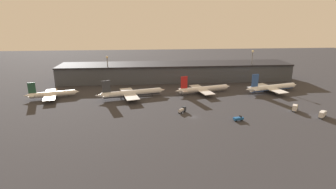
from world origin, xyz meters
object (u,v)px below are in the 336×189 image
airplane_2 (203,89)px  service_vehicle_1 (295,108)px  airplane_1 (131,93)px  service_vehicle_2 (182,110)px  airplane_3 (272,88)px  service_vehicle_3 (323,114)px  airplane_0 (52,94)px  service_vehicle_0 (238,118)px

airplane_2 → service_vehicle_1: size_ratio=6.92×
airplane_1 → service_vehicle_2: airplane_1 is taller
airplane_3 → service_vehicle_2: airplane_3 is taller
service_vehicle_3 → airplane_2: bearing=95.4°
airplane_3 → service_vehicle_3: bearing=-98.9°
airplane_1 → airplane_2: 50.46m
airplane_0 → service_vehicle_0: bearing=-38.0°
airplane_0 → airplane_1: (52.45, -3.54, 0.39)m
airplane_1 → service_vehicle_1: bearing=-33.6°
airplane_0 → service_vehicle_2: airplane_0 is taller
airplane_0 → airplane_1: airplane_1 is taller
airplane_0 → service_vehicle_3: (156.78, -47.29, -0.94)m
service_vehicle_2 → airplane_0: bearing=110.0°
airplane_1 → service_vehicle_1: airplane_1 is taller
airplane_1 → service_vehicle_0: airplane_1 is taller
airplane_2 → service_vehicle_0: bearing=-95.9°
airplane_0 → airplane_3: airplane_3 is taller
airplane_3 → airplane_1: bearing=168.9°
airplane_3 → airplane_2: bearing=164.0°
airplane_1 → service_vehicle_2: (30.01, -30.02, -1.70)m
airplane_1 → airplane_2: airplane_2 is taller
service_vehicle_1 → service_vehicle_2: size_ratio=1.15×
service_vehicle_0 → service_vehicle_2: (-27.59, 14.54, 0.38)m
airplane_1 → service_vehicle_1: size_ratio=7.54×
airplane_2 → airplane_3: 49.66m
service_vehicle_3 → service_vehicle_0: bearing=139.4°
airplane_0 → airplane_2: bearing=-12.4°
airplane_2 → airplane_3: (49.64, -1.46, 0.32)m
service_vehicle_1 → airplane_0: bearing=111.4°
airplane_0 → airplane_2: 102.48m
airplane_1 → service_vehicle_0: 72.86m
airplane_0 → airplane_3: 152.07m
airplane_0 → airplane_3: bearing=-13.6°
airplane_1 → service_vehicle_2: bearing=-59.4°
service_vehicle_3 → airplane_0: bearing=121.6°
service_vehicle_2 → service_vehicle_3: bearing=-58.3°
service_vehicle_1 → service_vehicle_3: bearing=-103.0°
airplane_1 → service_vehicle_2: 42.48m
airplane_3 → service_vehicle_0: size_ratio=8.02×
airplane_1 → airplane_2: (49.96, 7.07, -0.26)m
service_vehicle_0 → service_vehicle_1: size_ratio=0.90×
service_vehicle_1 → service_vehicle_3: service_vehicle_1 is taller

